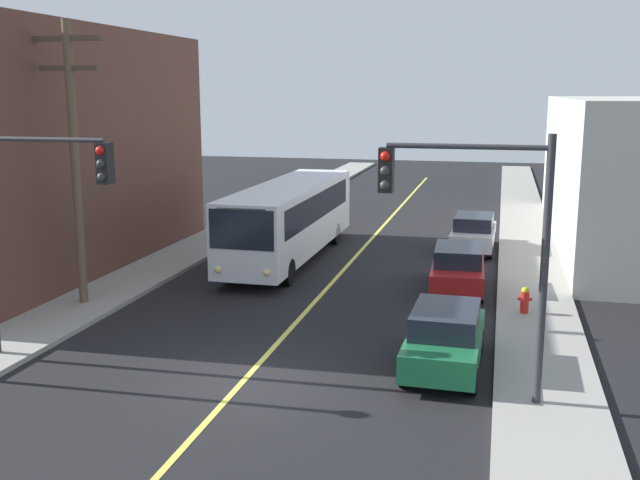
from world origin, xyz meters
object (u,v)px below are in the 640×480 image
parked_car_red (458,268)px  traffic_signal_left_corner (37,201)px  parked_car_silver (474,232)px  fire_hydrant (525,300)px  city_bus (290,217)px  utility_pole_near (74,150)px  parked_car_green (445,337)px  traffic_signal_right_corner (474,218)px

parked_car_red → traffic_signal_left_corner: size_ratio=0.74×
parked_car_silver → fire_hydrant: (1.98, -9.76, -0.26)m
city_bus → utility_pole_near: (-4.73, -8.40, 3.35)m
parked_car_silver → traffic_signal_left_corner: traffic_signal_left_corner is taller
city_bus → parked_car_green: (7.34, -11.24, -0.98)m
city_bus → traffic_signal_right_corner: (8.01, -13.24, 2.49)m
city_bus → parked_car_red: 8.05m
city_bus → utility_pole_near: bearing=-119.4°
traffic_signal_left_corner → traffic_signal_right_corner: same height
parked_car_green → traffic_signal_right_corner: traffic_signal_right_corner is taller
traffic_signal_left_corner → parked_car_silver: bearing=58.6°
parked_car_green → fire_hydrant: bearing=67.2°
utility_pole_near → traffic_signal_left_corner: utility_pole_near is taller
utility_pole_near → fire_hydrant: utility_pole_near is taller
parked_car_red → parked_car_silver: bearing=87.9°
utility_pole_near → traffic_signal_right_corner: utility_pole_near is taller
city_bus → fire_hydrant: city_bus is taller
city_bus → parked_car_green: bearing=-56.9°
traffic_signal_left_corner → traffic_signal_right_corner: size_ratio=1.00×
utility_pole_near → traffic_signal_right_corner: size_ratio=1.51×
utility_pole_near → traffic_signal_left_corner: 5.35m
parked_car_green → utility_pole_near: utility_pole_near is taller
parked_car_silver → traffic_signal_left_corner: bearing=-121.4°
parked_car_red → utility_pole_near: bearing=-157.5°
parked_car_silver → utility_pole_near: bearing=-135.6°
parked_car_silver → fire_hydrant: parked_car_silver is taller
city_bus → parked_car_red: size_ratio=2.73×
fire_hydrant → traffic_signal_left_corner: bearing=-149.9°
city_bus → traffic_signal_left_corner: bearing=-101.9°
parked_car_silver → traffic_signal_left_corner: 20.05m
utility_pole_near → fire_hydrant: bearing=8.8°
parked_car_red → traffic_signal_left_corner: 14.47m
traffic_signal_left_corner → traffic_signal_right_corner: 10.82m
traffic_signal_left_corner → fire_hydrant: (12.26, 7.10, -3.72)m
parked_car_red → fire_hydrant: parked_car_red is taller
parked_car_silver → utility_pole_near: 17.62m
fire_hydrant → traffic_signal_right_corner: bearing=-101.6°
utility_pole_near → fire_hydrant: (14.18, 2.19, -4.58)m
parked_car_green → parked_car_red: same height
parked_car_silver → utility_pole_near: utility_pole_near is taller
parked_car_red → fire_hydrant: bearing=-50.8°
parked_car_green → parked_car_silver: bearing=89.5°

